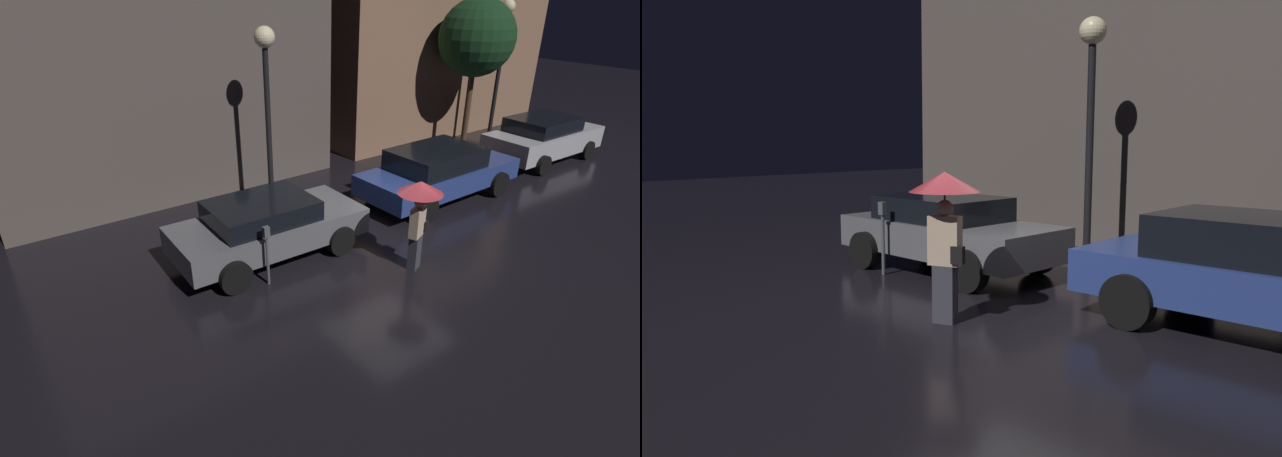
% 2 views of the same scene
% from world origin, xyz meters
% --- Properties ---
extents(ground_plane, '(60.00, 60.00, 0.00)m').
position_xyz_m(ground_plane, '(0.00, 0.00, 0.00)').
color(ground_plane, black).
extents(building_facade_left, '(9.13, 3.00, 7.15)m').
position_xyz_m(building_facade_left, '(-2.58, 6.50, 3.57)').
color(building_facade_left, '#564C47').
rests_on(building_facade_left, ground).
extents(parked_car_grey, '(4.17, 1.95, 1.32)m').
position_xyz_m(parked_car_grey, '(-2.53, 1.28, 0.71)').
color(parked_car_grey, slate).
rests_on(parked_car_grey, ground).
extents(parked_car_blue, '(4.65, 2.07, 1.42)m').
position_xyz_m(parked_car_blue, '(2.85, 1.34, 0.76)').
color(parked_car_blue, navy).
rests_on(parked_car_blue, ground).
extents(pedestrian_with_umbrella, '(0.90, 0.90, 1.93)m').
position_xyz_m(pedestrian_with_umbrella, '(-0.35, -0.95, 1.48)').
color(pedestrian_with_umbrella, '#383842').
rests_on(pedestrian_with_umbrella, ground).
extents(parking_meter, '(0.12, 0.10, 1.26)m').
position_xyz_m(parking_meter, '(-3.11, 0.30, 0.78)').
color(parking_meter, '#4C5154').
rests_on(parking_meter, ground).
extents(street_lamp_near, '(0.49, 0.49, 4.47)m').
position_xyz_m(street_lamp_near, '(-1.08, 3.51, 3.34)').
color(street_lamp_near, black).
rests_on(street_lamp_near, ground).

